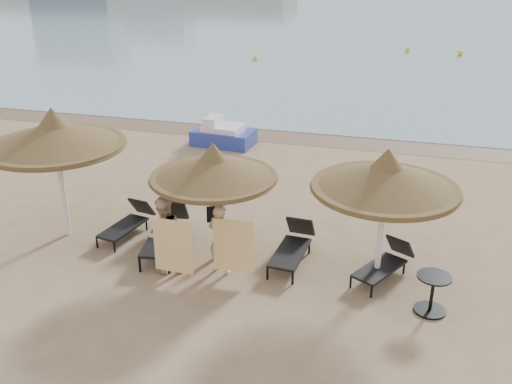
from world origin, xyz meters
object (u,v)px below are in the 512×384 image
Objects in this scene: person_left at (163,229)px; person_right at (220,234)px; palapa_center at (213,168)px; pedal_boat at (223,134)px; lounger_near_left at (166,231)px; palapa_left at (55,135)px; lounger_far_left at (129,222)px; side_table at (432,295)px; lounger_near_right at (293,245)px; lounger_far_right at (386,262)px; palapa_right at (386,177)px.

person_left is 1.17m from person_right.
palapa_center is 1.25× the size of pedal_boat.
person_right reaches higher than lounger_near_left.
palapa_center reaches higher than lounger_near_left.
palapa_left is 1.84× the size of lounger_far_left.
lounger_near_left is at bearing 170.39° from side_table.
person_right is 0.84× the size of pedal_boat.
lounger_near_right is 0.85× the size of pedal_boat.
lounger_near_right is at bearing 178.27° from person_left.
side_table is 0.43× the size of person_right.
side_table is (2.86, -1.19, 0.00)m from lounger_near_right.
lounger_near_right is 1.69m from person_right.
person_right is (1.13, 0.26, -0.08)m from person_left.
palapa_left reaches higher than palapa_center.
person_left is at bearing -136.94° from palapa_center.
lounger_far_right is 9.34m from pedal_boat.
lounger_near_right is at bearing 169.19° from palapa_right.
palapa_left is at bearing 4.71° from person_right.
lounger_far_left is 0.86× the size of person_left.
person_right is at bearing -170.05° from palapa_right.
person_right is (0.30, -0.52, -1.21)m from palapa_center.
palapa_right is 5.02m from lounger_near_left.
pedal_boat is at bearing 79.40° from palapa_left.
palapa_left is 1.45× the size of lounger_near_left.
person_left is at bearing -150.99° from lounger_near_right.
side_table is 5.36m from person_left.
palapa_left reaches higher than person_left.
palapa_left is at bearing -154.31° from lounger_far_left.
lounger_near_left is at bearing 178.44° from palapa_right.
lounger_near_left is at bearing 172.54° from palapa_center.
lounger_near_right is 3.10m from side_table.
person_left reaches higher than pedal_boat.
lounger_near_left reaches higher than lounger_far_left.
palapa_center is at bearing -46.41° from person_right.
palapa_center is at bearing -67.86° from pedal_boat.
person_right is (1.53, -0.68, 0.48)m from lounger_near_left.
lounger_far_left is (-5.78, 0.48, -1.93)m from palapa_right.
person_left is at bearing -138.98° from lounger_far_right.
lounger_far_left is 2.89m from person_right.
person_left is (-4.43, -1.02, 0.65)m from lounger_far_right.
pedal_boat is at bearing 128.04° from palapa_right.
palapa_center is at bearing -163.08° from lounger_near_right.
palapa_right is (3.44, 0.03, 0.15)m from palapa_center.
person_right is (-3.14, -0.55, -1.36)m from palapa_right.
lounger_near_left is 1.19× the size of person_right.
palapa_left reaches higher than lounger_far_right.
pedal_boat is (1.37, 7.32, -2.09)m from palapa_left.
palapa_right is 1.60× the size of person_right.
lounger_near_right is 1.08× the size of lounger_far_right.
side_table is at bearing -18.72° from lounger_near_right.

